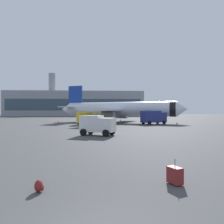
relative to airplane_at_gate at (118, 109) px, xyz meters
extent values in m
cylinder|color=silver|center=(0.21, -0.09, 0.04)|extent=(28.97, 15.62, 3.80)
cone|color=silver|center=(15.03, -6.65, 0.04)|extent=(3.66, 4.27, 3.61)
cone|color=silver|center=(-14.96, 6.63, 0.04)|extent=(4.31, 4.42, 3.42)
cylinder|color=black|center=(13.01, -5.76, 0.04)|extent=(2.85, 4.11, 3.88)
cube|color=silver|center=(2.54, 7.63, -0.26)|extent=(10.87, 16.57, 0.36)
cube|color=silver|center=(-3.94, -7.00, -0.26)|extent=(10.87, 16.57, 0.36)
cylinder|color=gray|center=(1.53, 5.34, -1.56)|extent=(3.82, 3.31, 2.20)
cylinder|color=gray|center=(-2.93, -4.72, -1.56)|extent=(3.82, 3.31, 2.20)
cube|color=#193899|center=(-12.13, 5.37, 3.64)|extent=(4.17, 2.11, 6.40)
cube|color=silver|center=(-11.29, 8.50, 0.64)|extent=(4.81, 6.54, 0.24)
cube|color=silver|center=(-13.88, 2.65, 0.64)|extent=(4.81, 6.54, 0.24)
cylinder|color=black|center=(11.19, -4.95, -2.76)|extent=(0.36, 0.36, 1.80)
cylinder|color=black|center=(-0.64, 2.91, -2.76)|extent=(0.44, 0.44, 1.80)
cylinder|color=black|center=(-2.59, -1.48, -2.76)|extent=(0.44, 0.44, 1.80)
cube|color=yellow|center=(-6.36, -7.09, -2.14)|extent=(2.31, 2.63, 2.04)
cube|color=#1E232D|center=(-5.68, -6.86, -1.66)|extent=(0.72, 1.90, 0.84)
cube|color=yellow|center=(-8.63, -7.88, -1.96)|extent=(3.67, 3.10, 2.40)
cylinder|color=black|center=(-6.62, -5.97, -3.21)|extent=(0.92, 0.50, 0.90)
cylinder|color=black|center=(-5.87, -8.14, -3.21)|extent=(0.92, 0.50, 0.90)
cylinder|color=black|center=(-9.80, -7.07, -3.21)|extent=(0.92, 0.50, 0.90)
cylinder|color=black|center=(-9.04, -9.24, -3.21)|extent=(0.92, 0.50, 0.90)
cube|color=navy|center=(9.77, -6.44, -2.01)|extent=(2.46, 2.86, 2.29)
cube|color=#1E232D|center=(10.44, -6.17, -1.47)|extent=(0.89, 2.03, 0.95)
cube|color=navy|center=(7.00, -7.58, -1.81)|extent=(4.91, 3.86, 2.70)
cylinder|color=black|center=(9.25, -5.31, -3.21)|extent=(0.92, 0.54, 0.90)
cylinder|color=black|center=(10.19, -7.62, -3.21)|extent=(0.92, 0.54, 0.90)
cylinder|color=black|center=(5.36, -6.90, -3.21)|extent=(0.92, 0.54, 0.90)
cylinder|color=black|center=(6.30, -9.21, -3.21)|extent=(0.92, 0.54, 0.90)
cube|color=white|center=(-4.04, -29.55, -2.27)|extent=(2.41, 2.54, 1.78)
cube|color=#1E232D|center=(-3.35, -29.85, -1.85)|extent=(0.79, 1.68, 0.74)
cube|color=white|center=(-6.05, -28.68, -2.11)|extent=(3.22, 2.89, 2.10)
cylinder|color=black|center=(-3.42, -28.68, -3.21)|extent=(0.91, 0.56, 0.90)
cylinder|color=black|center=(-4.25, -30.61, -3.21)|extent=(0.91, 0.56, 0.90)
cylinder|color=black|center=(-6.24, -27.45, -3.21)|extent=(0.91, 0.56, 0.90)
cylinder|color=black|center=(-7.08, -29.38, -3.21)|extent=(0.91, 0.56, 0.90)
cube|color=#F2590C|center=(-2.71, -21.60, -3.64)|extent=(0.44, 0.44, 0.04)
cone|color=#F2590C|center=(-2.71, -21.60, -3.34)|extent=(0.36, 0.36, 0.56)
cylinder|color=white|center=(-2.71, -21.60, -3.31)|extent=(0.23, 0.23, 0.10)
cube|color=#F2590C|center=(-15.89, -0.93, -3.64)|extent=(0.44, 0.44, 0.04)
cone|color=#F2590C|center=(-15.89, -0.93, -3.25)|extent=(0.36, 0.36, 0.72)
cylinder|color=white|center=(-15.89, -0.93, -3.22)|extent=(0.23, 0.23, 0.10)
cube|color=#F2590C|center=(1.45, 9.55, -3.64)|extent=(0.44, 0.44, 0.04)
cone|color=#F2590C|center=(1.45, 9.55, -3.22)|extent=(0.36, 0.36, 0.79)
cylinder|color=white|center=(1.45, 9.55, -3.18)|extent=(0.23, 0.23, 0.10)
cube|color=#F2590C|center=(13.18, -7.95, -3.64)|extent=(0.44, 0.44, 0.04)
cone|color=#F2590C|center=(13.18, -7.95, -3.32)|extent=(0.36, 0.36, 0.60)
cylinder|color=white|center=(13.18, -7.95, -3.29)|extent=(0.23, 0.23, 0.10)
cube|color=maroon|center=(-1.74, -47.30, -3.27)|extent=(0.62, 0.75, 0.70)
cylinder|color=black|center=(-1.74, -47.30, -2.74)|extent=(0.02, 0.02, 0.36)
cylinder|color=black|center=(-1.83, -47.09, -3.62)|extent=(0.09, 0.06, 0.08)
cylinder|color=black|center=(-1.65, -47.50, -3.62)|extent=(0.09, 0.06, 0.08)
ellipsoid|color=maroon|center=(-7.35, -47.83, -3.42)|extent=(0.32, 0.40, 0.48)
ellipsoid|color=maroon|center=(-7.21, -47.83, -3.49)|extent=(0.12, 0.28, 0.24)
cube|color=gray|center=(-21.09, 83.18, 4.31)|extent=(88.01, 17.60, 15.93)
cube|color=#334756|center=(-21.09, 74.33, 3.51)|extent=(83.61, 0.10, 7.17)
cylinder|color=gray|center=(-36.38, 83.18, 18.28)|extent=(4.40, 4.40, 12.00)
camera|label=1|loc=(-4.97, -56.10, -0.50)|focal=33.49mm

